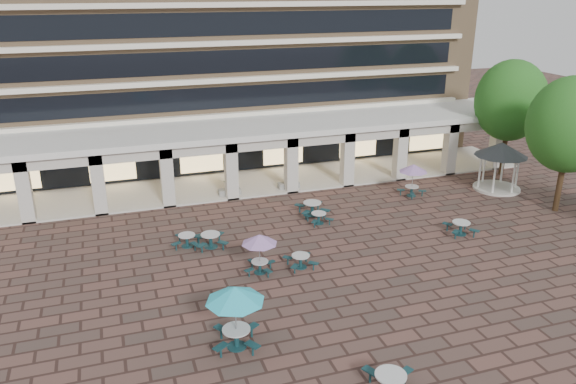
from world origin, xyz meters
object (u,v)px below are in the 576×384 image
object	(u,v)px
gazebo	(501,155)
planter_right	(289,183)
planter_left	(229,188)
picnic_table_2	(390,382)

from	to	relation	value
gazebo	planter_right	bearing A→B (deg)	161.66
gazebo	planter_left	bearing A→B (deg)	165.75
picnic_table_2	gazebo	bearing A→B (deg)	64.02
gazebo	planter_right	world-z (taller)	gazebo
planter_left	planter_right	world-z (taller)	planter_left
picnic_table_2	planter_left	distance (m)	21.25
planter_left	gazebo	bearing A→B (deg)	-14.25
gazebo	planter_left	world-z (taller)	gazebo
picnic_table_2	planter_left	size ratio (longest dim) A/B	1.53
planter_right	picnic_table_2	bearing A→B (deg)	-98.83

